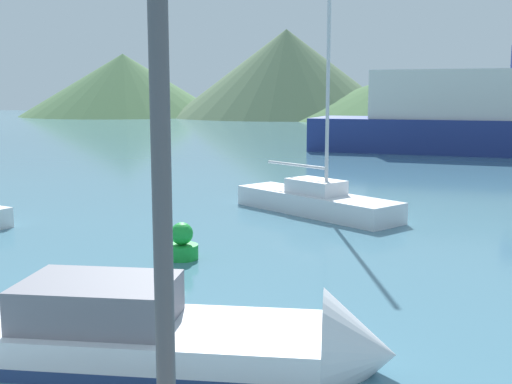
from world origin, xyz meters
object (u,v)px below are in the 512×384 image
(sailboat_inner, at_px, (316,200))
(buoy_marker, at_px, (182,244))
(streetlamp, at_px, (159,53))
(motorboat_near, at_px, (178,340))

(sailboat_inner, relative_size, buoy_marker, 9.48)
(streetlamp, bearing_deg, motorboat_near, 117.49)
(motorboat_near, xyz_separation_m, buoy_marker, (-2.82, 5.56, 0.02))
(buoy_marker, bearing_deg, motorboat_near, -63.09)
(streetlamp, relative_size, sailboat_inner, 0.61)
(streetlamp, relative_size, motorboat_near, 0.73)
(motorboat_near, bearing_deg, sailboat_inner, 82.57)
(sailboat_inner, bearing_deg, motorboat_near, -55.31)
(buoy_marker, bearing_deg, sailboat_inner, 78.44)
(sailboat_inner, distance_m, buoy_marker, 7.22)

